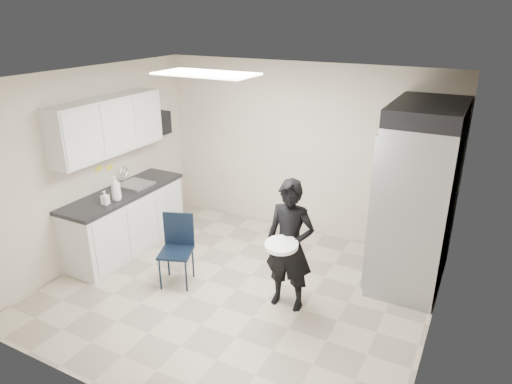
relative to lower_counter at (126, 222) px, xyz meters
The scene contains 21 objects.
floor 2.01m from the lower_counter, ahead, with size 4.50×4.50×0.00m, color tan.
ceiling 2.92m from the lower_counter, ahead, with size 4.50×4.50×0.00m, color silver.
back_wall 2.79m from the lower_counter, 42.71° to the left, with size 4.50×4.50×0.00m, color beige.
left_wall 0.94m from the lower_counter, 146.31° to the right, with size 4.00×4.00×0.00m, color beige.
right_wall 4.29m from the lower_counter, ahead, with size 4.00×4.00×0.00m, color beige.
ceiling_panel 2.54m from the lower_counter, ahead, with size 1.20×0.60×0.02m, color white.
lower_counter is the anchor object (origin of this frame).
countertop 0.46m from the lower_counter, 90.00° to the left, with size 0.64×1.95×0.05m, color black.
sink 0.51m from the lower_counter, 85.43° to the left, with size 0.42×0.40×0.14m, color gray.
faucet 0.67m from the lower_counter, 125.75° to the left, with size 0.02×0.02×0.24m, color silver.
upper_cabinets 1.40m from the lower_counter, behind, with size 0.35×1.80×0.75m, color silver.
towel_dispenser 1.67m from the lower_counter, 99.38° to the left, with size 0.22×0.30×0.35m, color black.
notice_sticker_left 0.85m from the lower_counter, 161.21° to the right, with size 0.00×0.12×0.07m, color yellow.
notice_sticker_right 0.81m from the lower_counter, 161.21° to the left, with size 0.00×0.12×0.07m, color yellow.
commercial_fridge 3.98m from the lower_counter, 15.88° to the left, with size 0.80×1.35×2.10m, color gray.
fridge_compressor 4.31m from the lower_counter, 15.88° to the left, with size 0.80×1.35×0.20m, color black.
folding_chair 1.27m from the lower_counter, 19.04° to the right, with size 0.39×0.39×0.88m, color black.
man_tuxedo 2.67m from the lower_counter, ahead, with size 0.58×0.38×1.57m, color black.
bucket_lid 2.73m from the lower_counter, ahead, with size 0.36×0.36×0.05m, color white.
soap_bottle_a 0.72m from the lower_counter, 58.81° to the right, with size 0.13×0.13×0.34m, color silver.
soap_bottle_b 0.75m from the lower_counter, 72.48° to the right, with size 0.08×0.09×0.19m, color #A09FAA.
Camera 1 is at (2.47, -4.20, 3.25)m, focal length 32.00 mm.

